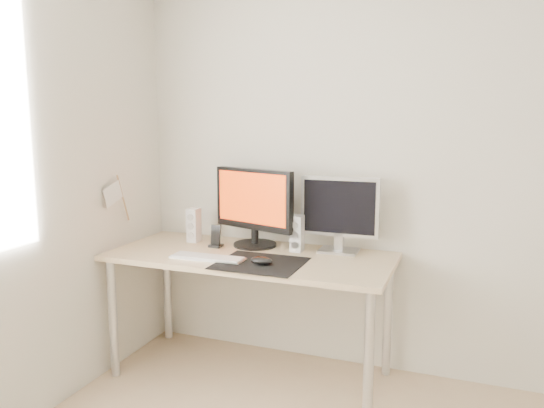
% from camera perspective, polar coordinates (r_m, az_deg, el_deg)
% --- Properties ---
extents(wall_back, '(3.50, 0.00, 3.50)m').
position_cam_1_polar(wall_back, '(3.07, 16.67, 4.32)').
color(wall_back, silver).
rests_on(wall_back, ground).
extents(mousepad, '(0.45, 0.40, 0.00)m').
position_cam_1_polar(mousepad, '(2.83, -1.29, -6.39)').
color(mousepad, black).
rests_on(mousepad, desk).
extents(mouse, '(0.12, 0.07, 0.04)m').
position_cam_1_polar(mouse, '(2.79, -1.14, -6.12)').
color(mouse, black).
rests_on(mouse, mousepad).
extents(desk, '(1.60, 0.70, 0.73)m').
position_cam_1_polar(desk, '(3.04, -2.35, -6.83)').
color(desk, '#D1B587').
rests_on(desk, ground).
extents(main_monitor, '(0.54, 0.32, 0.47)m').
position_cam_1_polar(main_monitor, '(3.14, -1.97, -0.05)').
color(main_monitor, black).
rests_on(main_monitor, desk).
extents(second_monitor, '(0.45, 0.16, 0.43)m').
position_cam_1_polar(second_monitor, '(3.03, 7.29, -0.73)').
color(second_monitor, silver).
rests_on(second_monitor, desk).
extents(speaker_left, '(0.07, 0.08, 0.21)m').
position_cam_1_polar(speaker_left, '(3.32, -8.42, -2.27)').
color(speaker_left, white).
rests_on(speaker_left, desk).
extents(speaker_right, '(0.07, 0.08, 0.21)m').
position_cam_1_polar(speaker_right, '(3.06, 2.71, -3.20)').
color(speaker_right, silver).
rests_on(speaker_right, desk).
extents(keyboard, '(0.42, 0.12, 0.02)m').
position_cam_1_polar(keyboard, '(2.94, -6.93, -5.73)').
color(keyboard, silver).
rests_on(keyboard, desk).
extents(phone_dock, '(0.07, 0.06, 0.13)m').
position_cam_1_polar(phone_dock, '(3.18, -6.07, -3.91)').
color(phone_dock, black).
rests_on(phone_dock, desk).
extents(pennant, '(0.01, 0.23, 0.29)m').
position_cam_1_polar(pennant, '(3.23, -16.40, 0.96)').
color(pennant, '#A57F54').
rests_on(pennant, wall_left).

